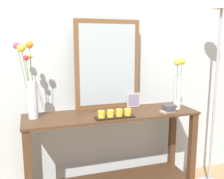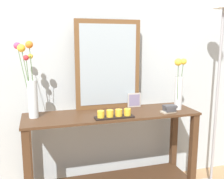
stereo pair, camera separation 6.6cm
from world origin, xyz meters
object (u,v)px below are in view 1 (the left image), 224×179
at_px(candle_tray, 115,114).
at_px(book_stack, 169,108).
at_px(tall_vase_left, 30,86).
at_px(picture_frame_small, 133,100).
at_px(vase_right, 178,86).
at_px(console_table, 112,149).
at_px(floor_lamp, 217,63).
at_px(mirror_leaning, 108,65).

height_order(candle_tray, book_stack, candle_tray).
height_order(tall_vase_left, picture_frame_small, tall_vase_left).
xyz_separation_m(tall_vase_left, picture_frame_small, (0.91, 0.10, -0.20)).
bearing_deg(picture_frame_small, vase_right, -30.96).
xyz_separation_m(tall_vase_left, candle_tray, (0.63, -0.19, -0.23)).
distance_m(console_table, candle_tray, 0.39).
xyz_separation_m(candle_tray, book_stack, (0.50, 0.02, 0.00)).
distance_m(vase_right, book_stack, 0.23).
bearing_deg(vase_right, floor_lamp, 0.75).
xyz_separation_m(console_table, floor_lamp, (1.01, -0.05, 0.73)).
relative_size(mirror_leaning, book_stack, 6.04).
height_order(console_table, floor_lamp, floor_lamp).
bearing_deg(console_table, tall_vase_left, 176.00).
bearing_deg(tall_vase_left, console_table, -4.00).
distance_m(console_table, floor_lamp, 1.25).
relative_size(console_table, book_stack, 11.29).
bearing_deg(mirror_leaning, console_table, -94.89).
xyz_separation_m(console_table, mirror_leaning, (0.02, 0.18, 0.73)).
bearing_deg(vase_right, picture_frame_small, 149.04).
height_order(tall_vase_left, book_stack, tall_vase_left).
height_order(tall_vase_left, floor_lamp, floor_lamp).
height_order(console_table, mirror_leaning, mirror_leaning).
xyz_separation_m(console_table, tall_vase_left, (-0.65, 0.05, 0.59)).
bearing_deg(floor_lamp, book_stack, -172.57).
bearing_deg(floor_lamp, console_table, 177.09).
xyz_separation_m(vase_right, candle_tray, (-0.62, -0.08, -0.19)).
distance_m(mirror_leaning, vase_right, 0.65).
height_order(candle_tray, picture_frame_small, picture_frame_small).
bearing_deg(vase_right, tall_vase_left, 175.32).
xyz_separation_m(mirror_leaning, vase_right, (0.58, -0.23, -0.18)).
bearing_deg(console_table, book_stack, -14.22).
relative_size(tall_vase_left, vase_right, 1.31).
bearing_deg(vase_right, console_table, 174.57).
distance_m(mirror_leaning, candle_tray, 0.49).
distance_m(mirror_leaning, book_stack, 0.66).
distance_m(picture_frame_small, floor_lamp, 0.85).
height_order(book_stack, floor_lamp, floor_lamp).
relative_size(tall_vase_left, floor_lamp, 0.34).
distance_m(mirror_leaning, floor_lamp, 1.02).
bearing_deg(picture_frame_small, mirror_leaning, 172.67).
bearing_deg(mirror_leaning, tall_vase_left, -168.79).
height_order(tall_vase_left, candle_tray, tall_vase_left).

